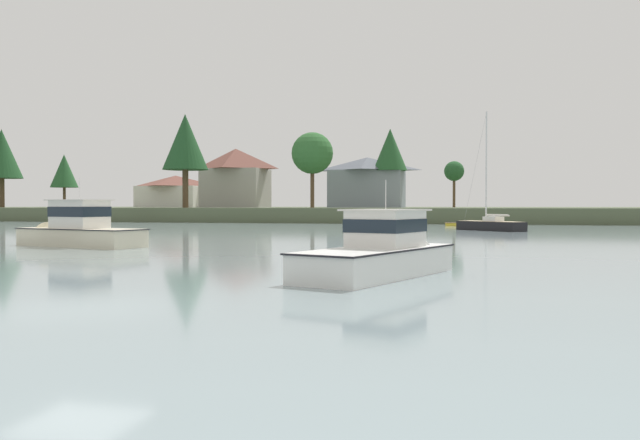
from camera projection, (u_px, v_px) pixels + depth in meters
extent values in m
plane|color=gray|center=(79.00, 309.00, 14.55)|extent=(400.00, 400.00, 0.00)
cube|color=#4C563D|center=(425.00, 213.00, 107.39)|extent=(167.14, 56.11, 1.91)
cube|color=beige|center=(81.00, 242.00, 36.74)|extent=(8.15, 4.54, 1.55)
cone|color=beige|center=(35.00, 240.00, 38.68)|extent=(2.71, 2.71, 2.18)
cube|color=black|center=(81.00, 229.00, 36.72)|extent=(8.33, 4.68, 0.05)
cube|color=silver|center=(80.00, 214.00, 36.75)|extent=(3.21, 2.64, 1.52)
cube|color=#19232D|center=(80.00, 212.00, 36.74)|extent=(3.27, 2.70, 0.55)
cube|color=beige|center=(79.00, 200.00, 36.73)|extent=(3.61, 3.04, 0.06)
cylinder|color=silver|center=(79.00, 189.00, 36.72)|extent=(0.03, 0.03, 1.15)
cube|color=white|center=(376.00, 270.00, 21.10)|extent=(4.48, 7.23, 1.42)
cone|color=white|center=(422.00, 263.00, 23.97)|extent=(2.60, 2.51, 2.08)
cube|color=black|center=(376.00, 249.00, 21.09)|extent=(4.62, 7.39, 0.05)
cube|color=silver|center=(386.00, 229.00, 21.60)|extent=(2.50, 2.74, 1.17)
cube|color=#19232D|center=(386.00, 225.00, 21.60)|extent=(2.55, 2.80, 0.42)
cube|color=beige|center=(386.00, 210.00, 21.59)|extent=(2.86, 3.09, 0.06)
cylinder|color=silver|center=(386.00, 194.00, 21.57)|extent=(0.03, 0.03, 0.95)
cube|color=black|center=(490.00, 229.00, 59.42)|extent=(6.10, 6.09, 1.38)
cube|color=#CCB78E|center=(490.00, 221.00, 59.40)|extent=(5.66, 5.65, 0.04)
cube|color=silver|center=(493.00, 219.00, 59.11)|extent=(1.87, 1.87, 0.41)
cylinder|color=silver|center=(486.00, 166.00, 59.76)|extent=(0.14, 0.14, 9.81)
cylinder|color=silver|center=(497.00, 215.00, 58.69)|extent=(2.01, 2.01, 0.11)
cylinder|color=silver|center=(497.00, 215.00, 58.69)|extent=(1.84, 1.84, 0.14)
cylinder|color=#999999|center=(475.00, 167.00, 60.92)|extent=(1.96, 1.95, 9.77)
cube|color=gold|center=(462.00, 225.00, 72.22)|extent=(3.57, 1.61, 0.51)
cube|color=brown|center=(462.00, 223.00, 72.22)|extent=(3.71, 1.73, 0.05)
cube|color=tan|center=(462.00, 223.00, 72.22)|extent=(0.16, 1.21, 0.03)
sphere|color=yellow|center=(355.00, 226.00, 70.83)|extent=(0.34, 0.34, 0.34)
torus|color=#333338|center=(355.00, 224.00, 70.83)|extent=(0.12, 0.12, 0.02)
sphere|color=white|center=(378.00, 231.00, 55.70)|extent=(0.41, 0.41, 0.41)
torus|color=#333338|center=(378.00, 229.00, 55.69)|extent=(0.12, 0.12, 0.02)
cylinder|color=brown|center=(454.00, 191.00, 107.97)|extent=(0.44, 0.44, 5.15)
sphere|color=#235128|center=(454.00, 171.00, 107.89)|extent=(3.22, 3.22, 3.22)
cylinder|color=brown|center=(390.00, 178.00, 99.04)|extent=(0.98, 0.98, 8.90)
cone|color=#235128|center=(390.00, 150.00, 98.95)|extent=(5.08, 5.08, 6.21)
cylinder|color=brown|center=(312.00, 185.00, 92.35)|extent=(0.54, 0.54, 6.26)
sphere|color=#2D602D|center=(312.00, 153.00, 92.25)|extent=(5.76, 5.76, 5.76)
cylinder|color=brown|center=(2.00, 183.00, 106.25)|extent=(0.76, 0.76, 7.71)
cone|color=#1E4723|center=(2.00, 154.00, 106.14)|extent=(6.39, 6.39, 7.81)
cylinder|color=brown|center=(64.00, 191.00, 104.97)|extent=(0.44, 0.44, 5.22)
cone|color=#235128|center=(64.00, 171.00, 104.90)|extent=(4.26, 4.26, 5.20)
cylinder|color=brown|center=(185.00, 177.00, 93.17)|extent=(0.83, 0.83, 8.72)
cone|color=#1E4723|center=(185.00, 142.00, 93.06)|extent=(6.36, 6.36, 7.77)
cube|color=gray|center=(367.00, 189.00, 101.87)|extent=(10.95, 7.42, 5.65)
pyramid|color=#565B66|center=(367.00, 164.00, 101.79)|extent=(11.82, 8.01, 2.00)
cube|color=#9E998E|center=(236.00, 188.00, 104.43)|extent=(9.22, 7.72, 5.99)
pyramid|color=brown|center=(236.00, 159.00, 104.33)|extent=(9.96, 8.34, 3.21)
cube|color=silver|center=(176.00, 197.00, 117.02)|extent=(10.90, 9.78, 3.64)
pyramid|color=brown|center=(175.00, 181.00, 116.96)|extent=(11.77, 10.56, 1.90)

